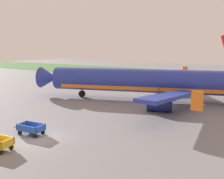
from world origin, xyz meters
TOP-DOWN VIEW (x-y plane):
  - ground_plane at (0.00, 0.00)m, footprint 220.00×220.00m
  - grass_strip at (0.00, 58.88)m, footprint 220.00×28.00m
  - airplane at (1.94, 20.90)m, footprint 36.61×29.78m
  - baggage_cart_second_in_row at (-1.34, 0.31)m, footprint 3.62×1.73m

SIDE VIEW (x-z plane):
  - ground_plane at x=0.00m, z-range 0.00..0.00m
  - grass_strip at x=0.00m, z-range 0.00..0.06m
  - baggage_cart_second_in_row at x=-1.34m, z-range 0.07..1.14m
  - airplane at x=1.94m, z-range -2.62..8.72m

